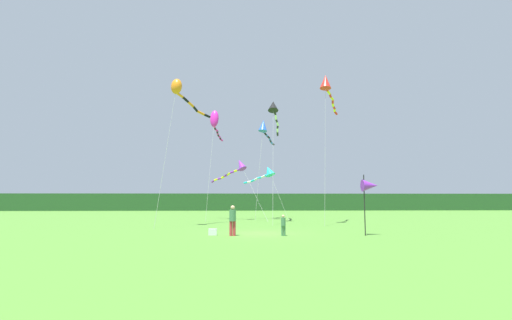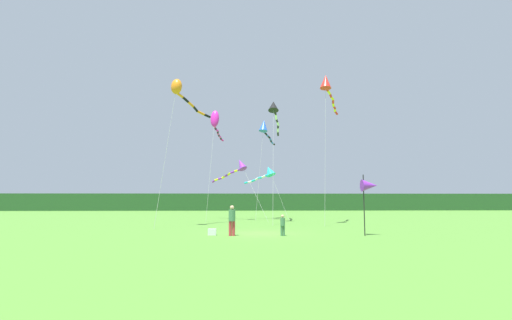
{
  "view_description": "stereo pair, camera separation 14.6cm",
  "coord_description": "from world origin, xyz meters",
  "px_view_note": "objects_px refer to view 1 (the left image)",
  "views": [
    {
      "loc": [
        -1.29,
        -22.99,
        2.1
      ],
      "look_at": [
        0.0,
        6.0,
        5.11
      ],
      "focal_mm": 26.24,
      "sensor_mm": 36.0,
      "label": 1
    },
    {
      "loc": [
        -1.14,
        -22.99,
        2.1
      ],
      "look_at": [
        0.0,
        6.0,
        5.11
      ],
      "focal_mm": 26.24,
      "sensor_mm": 36.0,
      "label": 2
    }
  ],
  "objects_px": {
    "cooler_box": "(213,232)",
    "kite_blue": "(264,127)",
    "person_child": "(283,224)",
    "kite_black": "(274,110)",
    "banner_flag_pole": "(370,186)",
    "person_adult": "(233,219)",
    "kite_orange": "(180,90)",
    "kite_magenta": "(215,121)",
    "kite_red": "(327,85)",
    "kite_cyan": "(267,172)",
    "kite_purple": "(238,167)"
  },
  "relations": [
    {
      "from": "cooler_box",
      "to": "kite_blue",
      "type": "distance_m",
      "value": 19.9
    },
    {
      "from": "person_child",
      "to": "kite_black",
      "type": "xyz_separation_m",
      "value": [
        0.64,
        12.22,
        9.58
      ]
    },
    {
      "from": "banner_flag_pole",
      "to": "kite_blue",
      "type": "bearing_deg",
      "value": 105.8
    },
    {
      "from": "person_adult",
      "to": "kite_orange",
      "type": "distance_m",
      "value": 12.57
    },
    {
      "from": "cooler_box",
      "to": "kite_magenta",
      "type": "xyz_separation_m",
      "value": [
        -0.97,
        15.24,
        9.71
      ]
    },
    {
      "from": "kite_red",
      "to": "person_adult",
      "type": "bearing_deg",
      "value": -130.47
    },
    {
      "from": "kite_blue",
      "to": "cooler_box",
      "type": "bearing_deg",
      "value": -103.57
    },
    {
      "from": "kite_cyan",
      "to": "kite_orange",
      "type": "bearing_deg",
      "value": -127.58
    },
    {
      "from": "kite_purple",
      "to": "kite_cyan",
      "type": "relative_size",
      "value": 1.12
    },
    {
      "from": "person_child",
      "to": "banner_flag_pole",
      "type": "bearing_deg",
      "value": -0.67
    },
    {
      "from": "kite_purple",
      "to": "cooler_box",
      "type": "bearing_deg",
      "value": -94.97
    },
    {
      "from": "kite_purple",
      "to": "kite_cyan",
      "type": "xyz_separation_m",
      "value": [
        3.08,
        0.9,
        -0.46
      ]
    },
    {
      "from": "kite_orange",
      "to": "banner_flag_pole",
      "type": "bearing_deg",
      "value": -30.36
    },
    {
      "from": "kite_red",
      "to": "kite_cyan",
      "type": "distance_m",
      "value": 11.27
    },
    {
      "from": "kite_purple",
      "to": "kite_orange",
      "type": "relative_size",
      "value": 0.56
    },
    {
      "from": "kite_blue",
      "to": "kite_orange",
      "type": "xyz_separation_m",
      "value": [
        -7.25,
        -10.47,
        0.83
      ]
    },
    {
      "from": "person_adult",
      "to": "kite_black",
      "type": "xyz_separation_m",
      "value": [
        3.54,
        12.08,
        9.28
      ]
    },
    {
      "from": "kite_purple",
      "to": "kite_orange",
      "type": "bearing_deg",
      "value": -116.66
    },
    {
      "from": "person_child",
      "to": "kite_magenta",
      "type": "relative_size",
      "value": 0.11
    },
    {
      "from": "cooler_box",
      "to": "person_child",
      "type": "bearing_deg",
      "value": -8.04
    },
    {
      "from": "kite_magenta",
      "to": "banner_flag_pole",
      "type": "bearing_deg",
      "value": -57.61
    },
    {
      "from": "cooler_box",
      "to": "kite_cyan",
      "type": "bearing_deg",
      "value": 74.87
    },
    {
      "from": "kite_orange",
      "to": "kite_magenta",
      "type": "bearing_deg",
      "value": 75.94
    },
    {
      "from": "cooler_box",
      "to": "kite_red",
      "type": "xyz_separation_m",
      "value": [
        8.93,
        8.67,
        11.54
      ]
    },
    {
      "from": "kite_blue",
      "to": "kite_red",
      "type": "relative_size",
      "value": 0.83
    },
    {
      "from": "person_adult",
      "to": "kite_orange",
      "type": "bearing_deg",
      "value": 121.66
    },
    {
      "from": "kite_purple",
      "to": "kite_red",
      "type": "xyz_separation_m",
      "value": [
        7.58,
        -6.82,
        6.41
      ]
    },
    {
      "from": "kite_blue",
      "to": "kite_red",
      "type": "height_order",
      "value": "kite_red"
    },
    {
      "from": "kite_orange",
      "to": "kite_cyan",
      "type": "bearing_deg",
      "value": 52.42
    },
    {
      "from": "banner_flag_pole",
      "to": "person_child",
      "type": "bearing_deg",
      "value": 179.33
    },
    {
      "from": "kite_purple",
      "to": "kite_black",
      "type": "relative_size",
      "value": 0.57
    },
    {
      "from": "person_adult",
      "to": "cooler_box",
      "type": "bearing_deg",
      "value": 159.31
    },
    {
      "from": "person_adult",
      "to": "kite_magenta",
      "type": "xyz_separation_m",
      "value": [
        -2.12,
        15.67,
        8.94
      ]
    },
    {
      "from": "cooler_box",
      "to": "kite_blue",
      "type": "relative_size",
      "value": 0.05
    },
    {
      "from": "kite_orange",
      "to": "kite_red",
      "type": "xyz_separation_m",
      "value": [
        12.07,
        2.13,
        1.24
      ]
    },
    {
      "from": "banner_flag_pole",
      "to": "kite_red",
      "type": "relative_size",
      "value": 0.28
    },
    {
      "from": "kite_purple",
      "to": "kite_red",
      "type": "distance_m",
      "value": 12.04
    },
    {
      "from": "banner_flag_pole",
      "to": "kite_magenta",
      "type": "height_order",
      "value": "kite_magenta"
    },
    {
      "from": "person_child",
      "to": "banner_flag_pole",
      "type": "distance_m",
      "value": 5.5
    },
    {
      "from": "kite_black",
      "to": "kite_cyan",
      "type": "bearing_deg",
      "value": 93.14
    },
    {
      "from": "kite_magenta",
      "to": "person_child",
      "type": "bearing_deg",
      "value": -72.4
    },
    {
      "from": "person_adult",
      "to": "kite_cyan",
      "type": "distance_m",
      "value": 17.58
    },
    {
      "from": "person_adult",
      "to": "kite_red",
      "type": "relative_size",
      "value": 0.14
    },
    {
      "from": "cooler_box",
      "to": "kite_blue",
      "type": "bearing_deg",
      "value": 76.43
    },
    {
      "from": "kite_purple",
      "to": "kite_blue",
      "type": "relative_size",
      "value": 0.6
    },
    {
      "from": "kite_magenta",
      "to": "kite_purple",
      "type": "relative_size",
      "value": 1.74
    },
    {
      "from": "person_child",
      "to": "kite_cyan",
      "type": "bearing_deg",
      "value": 88.7
    },
    {
      "from": "person_adult",
      "to": "kite_orange",
      "type": "height_order",
      "value": "kite_orange"
    },
    {
      "from": "person_adult",
      "to": "cooler_box",
      "type": "relative_size",
      "value": 3.6
    },
    {
      "from": "person_child",
      "to": "banner_flag_pole",
      "type": "relative_size",
      "value": 0.34
    }
  ]
}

